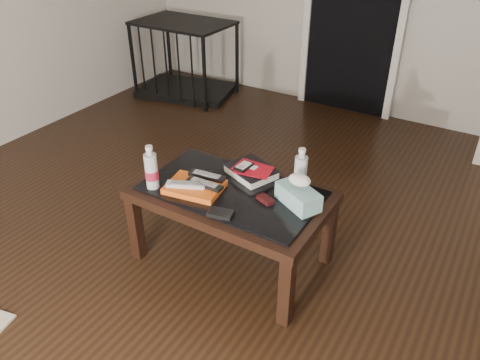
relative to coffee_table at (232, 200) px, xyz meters
The scene contains 15 objects.
ground 0.44m from the coffee_table, 33.54° to the right, with size 5.00×5.00×0.00m, color black.
coffee_table is the anchor object (origin of this frame).
pet_crate 2.58m from the coffee_table, 132.56° to the left, with size 1.02×0.80×0.71m.
magazines 0.21m from the coffee_table, 149.11° to the right, with size 0.28×0.21×0.03m, color #E25915.
remote_silver 0.26m from the coffee_table, 144.90° to the right, with size 0.20×0.05×0.02m, color #BCBDC2.
remote_black_front 0.17m from the coffee_table, 144.93° to the right, with size 0.20×0.05×0.02m, color black.
remote_black_back 0.18m from the coffee_table, behind, with size 0.20×0.05×0.02m, color black.
textbook 0.20m from the coffee_table, 85.86° to the left, with size 0.25×0.20×0.05m, color black.
dvd_mailers 0.21m from the coffee_table, 83.21° to the left, with size 0.19×0.14×0.01m, color #AF0B1A.
ipod 0.20m from the coffee_table, 96.40° to the left, with size 0.06×0.10×0.02m, color black.
flip_phone 0.21m from the coffee_table, ahead, with size 0.09×0.05×0.02m, color black.
wallet 0.24m from the coffee_table, 71.22° to the right, with size 0.12×0.07×0.02m, color black.
water_bottle_left 0.45m from the coffee_table, 152.40° to the right, with size 0.07×0.07×0.24m, color #B6BEC2.
water_bottle_right 0.39m from the coffee_table, 31.33° to the left, with size 0.07×0.07×0.24m, color #B5BDC0.
tissue_box 0.37m from the coffee_table, ahead, with size 0.23×0.12×0.09m, color teal.
Camera 1 is at (0.93, -1.59, 1.78)m, focal length 35.00 mm.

